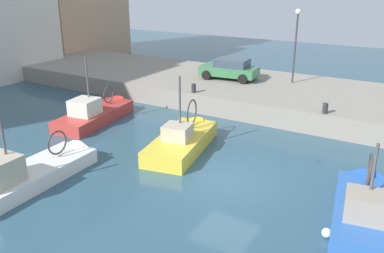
{
  "coord_description": "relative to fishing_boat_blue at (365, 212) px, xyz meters",
  "views": [
    {
      "loc": [
        -13.56,
        -6.57,
        7.83
      ],
      "look_at": [
        2.02,
        2.89,
        1.2
      ],
      "focal_mm": 38.13,
      "sensor_mm": 36.0,
      "label": 1
    }
  ],
  "objects": [
    {
      "name": "mooring_bollard_mid",
      "position": [
        7.17,
        3.32,
        1.36
      ],
      "size": [
        0.28,
        0.28,
        0.55
      ],
      "primitive_type": "cylinder",
      "color": "#2D2D33",
      "rests_on": "quay_wall"
    },
    {
      "name": "fishing_boat_red",
      "position": [
        2.85,
        15.26,
        0.01
      ],
      "size": [
        6.47,
        2.76,
        4.69
      ],
      "color": "#BC3833",
      "rests_on": "ground"
    },
    {
      "name": "quay_wall",
      "position": [
        11.32,
        5.32,
        0.48
      ],
      "size": [
        9.0,
        56.0,
        1.2
      ],
      "primitive_type": "cube",
      "color": "gray",
      "rests_on": "ground"
    },
    {
      "name": "parked_car_green",
      "position": [
        11.57,
        11.02,
        1.81
      ],
      "size": [
        2.31,
        4.05,
        1.43
      ],
      "color": "#387547",
      "rests_on": "quay_wall"
    },
    {
      "name": "fishing_boat_blue",
      "position": [
        0.0,
        0.0,
        0.0
      ],
      "size": [
        6.0,
        2.86,
        4.0
      ],
      "color": "#2D60B7",
      "rests_on": "ground"
    },
    {
      "name": "fishing_boat_white",
      "position": [
        -4.25,
        12.02,
        0.03
      ],
      "size": [
        6.85,
        2.29,
        4.12
      ],
      "color": "white",
      "rests_on": "ground"
    },
    {
      "name": "water_surface",
      "position": [
        -0.18,
        5.32,
        -0.12
      ],
      "size": [
        80.0,
        80.0,
        0.0
      ],
      "primitive_type": "plane",
      "color": "#2D5166",
      "rests_on": "ground"
    },
    {
      "name": "quay_streetlamp",
      "position": [
        12.82,
        6.93,
        4.34
      ],
      "size": [
        0.36,
        0.36,
        4.83
      ],
      "color": "#38383D",
      "rests_on": "quay_wall"
    },
    {
      "name": "fishing_boat_yellow",
      "position": [
        1.95,
        8.7,
        -0.02
      ],
      "size": [
        6.23,
        3.06,
        4.62
      ],
      "color": "gold",
      "rests_on": "ground"
    },
    {
      "name": "mooring_bollard_north",
      "position": [
        7.17,
        11.32,
        1.36
      ],
      "size": [
        0.28,
        0.28,
        0.55
      ],
      "primitive_type": "cylinder",
      "color": "#2D2D33",
      "rests_on": "quay_wall"
    }
  ]
}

